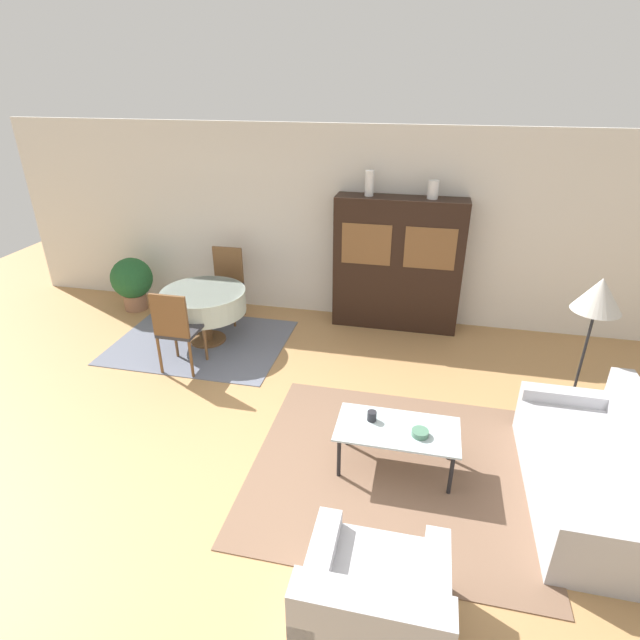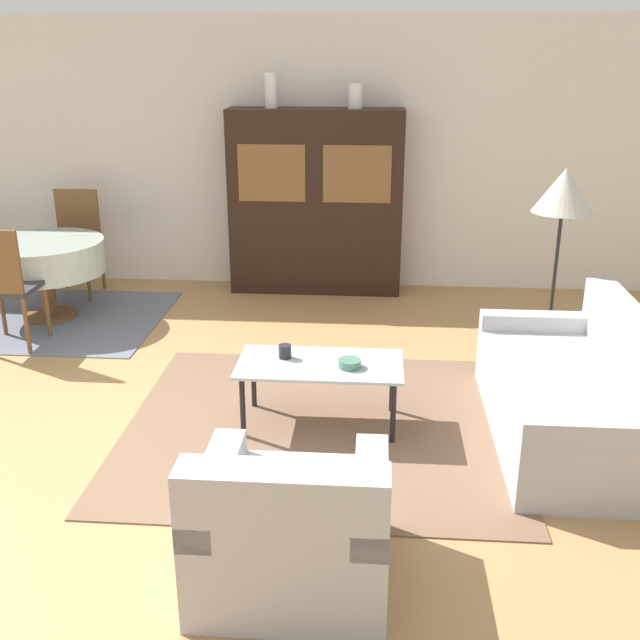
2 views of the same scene
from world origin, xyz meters
The scene contains 16 objects.
ground_plane centered at (0.00, 0.00, 0.00)m, with size 14.00×14.00×0.00m, color tan.
wall_back centered at (0.00, 3.63, 1.35)m, with size 10.00×0.06×2.70m.
area_rug centered at (1.12, 0.39, 0.01)m, with size 2.57×2.34×0.01m.
dining_rug centered at (-1.64, 2.27, 0.01)m, with size 2.25×1.73×0.01m.
couch centered at (2.78, 0.38, 0.29)m, with size 0.95×1.83×0.81m.
armchair centered at (1.11, -1.16, 0.29)m, with size 0.89×0.86×0.79m.
coffee_table centered at (1.12, 0.42, 0.41)m, with size 1.08×0.56×0.44m.
display_cabinet centered at (0.85, 3.38, 0.92)m, with size 1.73×0.40×1.83m.
dining_table centered at (-1.57, 2.33, 0.58)m, with size 1.10×1.10×0.73m.
dining_chair_near centered at (-1.57, 1.56, 0.60)m, with size 0.44×0.44×1.04m.
dining_chair_far centered at (-1.57, 3.11, 0.60)m, with size 0.44×0.44×1.04m.
floor_lamp centered at (2.86, 1.64, 1.34)m, with size 0.46×0.46×1.55m.
cup centered at (0.88, 0.49, 0.50)m, with size 0.08×0.08×0.09m.
bowl centered at (1.31, 0.37, 0.48)m, with size 0.15×0.15×0.05m.
vase_tall centered at (0.42, 3.38, 2.00)m, with size 0.12×0.12×0.32m.
vase_short centered at (1.23, 3.38, 1.95)m, with size 0.14×0.14×0.23m.
Camera 2 is at (1.47, -4.06, 2.41)m, focal length 42.00 mm.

